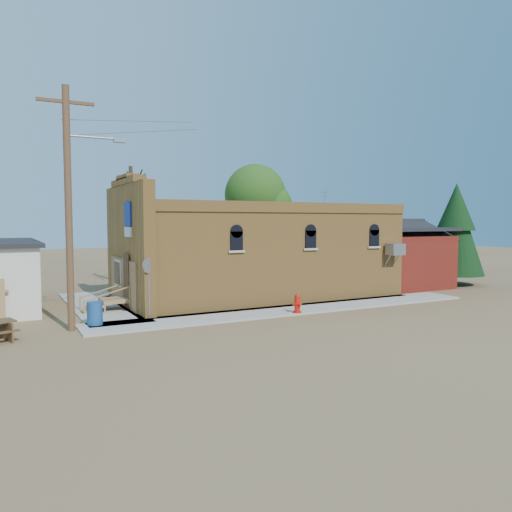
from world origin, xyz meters
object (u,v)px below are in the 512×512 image
utility_pole (70,202)px  stop_sign (149,271)px  brick_bar (253,254)px  trash_barrel (95,313)px  fire_hydrant (297,303)px

utility_pole → stop_sign: size_ratio=3.55×
brick_bar → stop_sign: (-6.72, -3.69, -0.31)m
utility_pole → trash_barrel: bearing=19.6°
fire_hydrant → trash_barrel: bearing=145.2°
brick_bar → fire_hydrant: bearing=-96.6°
stop_sign → trash_barrel: 2.70m
fire_hydrant → stop_sign: (-6.08, 1.80, 1.53)m
fire_hydrant → utility_pole: bearing=148.0°
trash_barrel → brick_bar: bearing=24.1°
brick_bar → trash_barrel: bearing=-155.9°
brick_bar → trash_barrel: brick_bar is taller
brick_bar → stop_sign: size_ratio=6.48×
fire_hydrant → stop_sign: 6.53m
utility_pole → trash_barrel: 4.34m
brick_bar → trash_barrel: 9.96m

